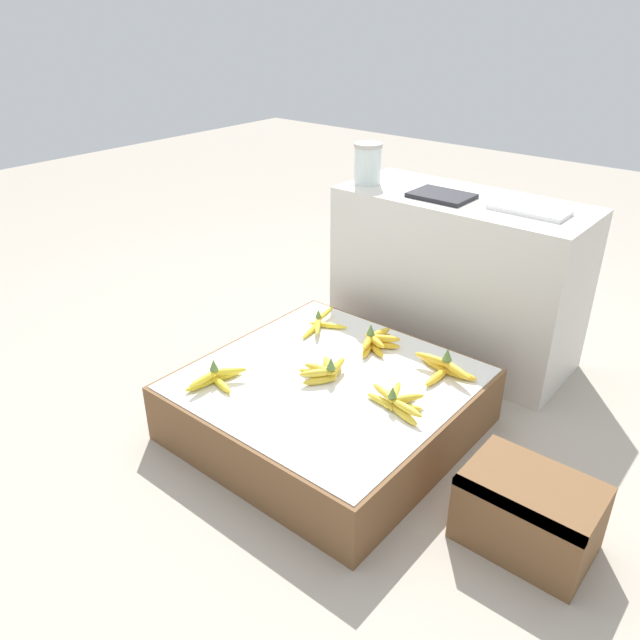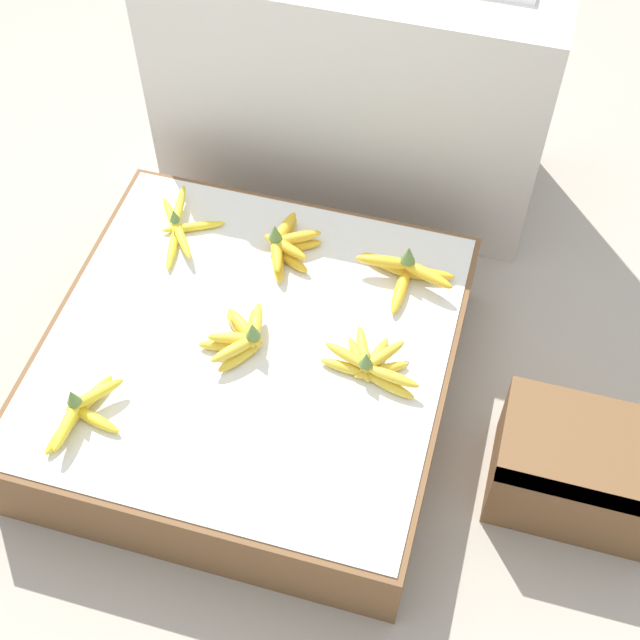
# 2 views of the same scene
# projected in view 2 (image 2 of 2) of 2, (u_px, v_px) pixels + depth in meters

# --- Properties ---
(ground_plane) EXTENTS (10.00, 10.00, 0.00)m
(ground_plane) POSITION_uv_depth(u_px,v_px,m) (254.00, 394.00, 2.28)
(ground_plane) COLOR #A89E8E
(display_platform) EXTENTS (0.95, 0.95, 0.23)m
(display_platform) POSITION_uv_depth(u_px,v_px,m) (251.00, 369.00, 2.19)
(display_platform) COLOR brown
(display_platform) RESTS_ON ground_plane
(back_vendor_table) EXTENTS (1.07, 0.46, 0.73)m
(back_vendor_table) POSITION_uv_depth(u_px,v_px,m) (355.00, 78.00, 2.47)
(back_vendor_table) COLOR beige
(back_vendor_table) RESTS_ON ground_plane
(wooden_crate) EXTENTS (0.38, 0.26, 0.23)m
(wooden_crate) POSITION_uv_depth(u_px,v_px,m) (580.00, 469.00, 2.02)
(wooden_crate) COLOR brown
(wooden_crate) RESTS_ON ground_plane
(banana_bunch_front_left) EXTENTS (0.15, 0.23, 0.10)m
(banana_bunch_front_left) POSITION_uv_depth(u_px,v_px,m) (82.00, 411.00, 1.95)
(banana_bunch_front_left) COLOR yellow
(banana_bunch_front_left) RESTS_ON display_platform
(banana_bunch_middle_midleft) EXTENTS (0.15, 0.20, 0.10)m
(banana_bunch_middle_midleft) POSITION_uv_depth(u_px,v_px,m) (242.00, 337.00, 2.07)
(banana_bunch_middle_midleft) COLOR gold
(banana_bunch_middle_midleft) RESTS_ON display_platform
(banana_bunch_middle_midright) EXTENTS (0.24, 0.16, 0.09)m
(banana_bunch_middle_midright) POSITION_uv_depth(u_px,v_px,m) (371.00, 364.00, 2.03)
(banana_bunch_middle_midright) COLOR gold
(banana_bunch_middle_midright) RESTS_ON display_platform
(banana_bunch_back_left) EXTENTS (0.20, 0.27, 0.08)m
(banana_bunch_back_left) POSITION_uv_depth(u_px,v_px,m) (179.00, 226.00, 2.28)
(banana_bunch_back_left) COLOR yellow
(banana_bunch_back_left) RESTS_ON display_platform
(banana_bunch_back_midleft) EXTENTS (0.15, 0.22, 0.10)m
(banana_bunch_back_midleft) POSITION_uv_depth(u_px,v_px,m) (286.00, 245.00, 2.23)
(banana_bunch_back_midleft) COLOR gold
(banana_bunch_back_midleft) RESTS_ON display_platform
(banana_bunch_back_midright) EXTENTS (0.25, 0.18, 0.11)m
(banana_bunch_back_midright) POSITION_uv_depth(u_px,v_px,m) (405.00, 271.00, 2.18)
(banana_bunch_back_midright) COLOR gold
(banana_bunch_back_midright) RESTS_ON display_platform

